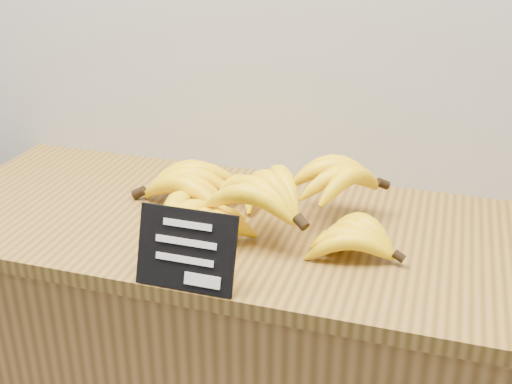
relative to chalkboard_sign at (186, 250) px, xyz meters
name	(u,v)px	position (x,y,z in m)	size (l,w,h in m)	color
counter_top	(263,230)	(0.06, 0.24, -0.08)	(1.36, 0.54, 0.03)	olive
chalkboard_sign	(186,250)	(0.00, 0.00, 0.00)	(0.17, 0.01, 0.13)	black
banana_pile	(245,199)	(0.03, 0.24, -0.01)	(0.57, 0.38, 0.13)	yellow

